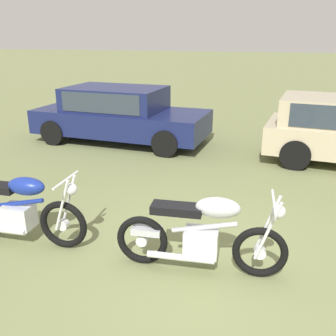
# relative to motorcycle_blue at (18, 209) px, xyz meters

# --- Properties ---
(ground_plane) EXTENTS (120.00, 120.00, 0.00)m
(ground_plane) POSITION_rel_motorcycle_blue_xyz_m (2.56, 0.06, -0.49)
(ground_plane) COLOR olive
(motorcycle_blue) EXTENTS (2.04, 0.64, 1.02)m
(motorcycle_blue) POSITION_rel_motorcycle_blue_xyz_m (0.00, 0.00, 0.00)
(motorcycle_blue) COLOR black
(motorcycle_blue) RESTS_ON ground
(motorcycle_silver) EXTENTS (2.06, 0.64, 1.02)m
(motorcycle_silver) POSITION_rel_motorcycle_blue_xyz_m (2.52, -0.02, 0.00)
(motorcycle_silver) COLOR black
(motorcycle_silver) RESTS_ON ground
(car_navy) EXTENTS (4.60, 2.20, 1.43)m
(car_navy) POSITION_rel_motorcycle_blue_xyz_m (-0.65, 5.25, 0.31)
(car_navy) COLOR #161E4C
(car_navy) RESTS_ON ground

